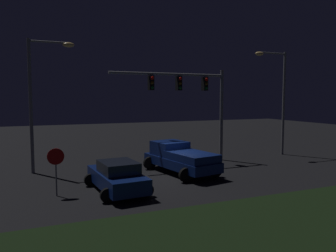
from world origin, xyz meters
TOP-DOWN VIEW (x-y plane):
  - ground_plane at (0.00, 0.00)m, footprint 80.00×80.00m
  - grass_median at (0.00, -8.32)m, footprint 25.28×5.64m
  - pickup_truck at (0.60, 0.58)m, footprint 3.54×5.67m
  - car_sedan at (-3.84, -1.94)m, footprint 2.70×4.53m
  - traffic_signal_gantry at (2.70, 3.12)m, footprint 8.32×0.56m
  - street_lamp_left at (-7.03, 3.86)m, footprint 2.69×0.44m
  - street_lamp_right at (10.32, 3.25)m, footprint 2.91×0.44m
  - stop_sign at (-6.61, -1.58)m, footprint 0.76×0.08m

SIDE VIEW (x-z plane):
  - ground_plane at x=0.00m, z-range 0.00..0.00m
  - grass_median at x=0.00m, z-range 0.00..0.10m
  - car_sedan at x=-3.84m, z-range -0.02..1.49m
  - pickup_truck at x=0.60m, z-range 0.10..1.90m
  - stop_sign at x=-6.61m, z-range 0.45..2.68m
  - traffic_signal_gantry at x=2.70m, z-range 1.65..8.15m
  - street_lamp_left at x=-7.03m, z-range 1.06..9.05m
  - street_lamp_right at x=10.32m, z-range 1.08..9.17m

